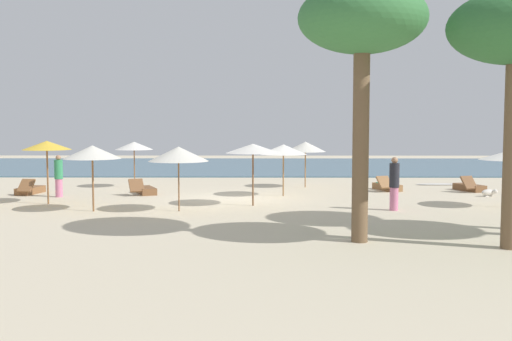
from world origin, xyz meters
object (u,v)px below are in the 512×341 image
at_px(surfboard, 439,184).
at_px(palm_1, 362,24).
at_px(dog, 489,193).
at_px(umbrella_3, 47,146).
at_px(umbrella_6, 178,154).
at_px(umbrella_1, 253,149).
at_px(umbrella_2, 507,156).
at_px(person_1, 59,176).
at_px(person_0, 394,183).
at_px(umbrella_7, 92,152).
at_px(lounger_2, 387,186).
at_px(umbrella_4, 305,147).
at_px(umbrella_0, 283,149).
at_px(umbrella_5, 134,146).
at_px(lounger_1, 145,190).
at_px(lounger_3, 469,187).
at_px(lounger_0, 30,190).

bearing_deg(surfboard, palm_1, -113.44).
xyz_separation_m(dog, surfboard, (-0.67, 4.48, -0.13)).
distance_m(umbrella_3, umbrella_6, 5.27).
xyz_separation_m(umbrella_1, umbrella_3, (-7.43, 0.39, 0.09)).
bearing_deg(umbrella_6, umbrella_2, 5.09).
relative_size(umbrella_6, person_1, 1.30).
distance_m(umbrella_3, person_0, 12.34).
height_order(umbrella_6, palm_1, palm_1).
bearing_deg(umbrella_7, lounger_2, 29.66).
bearing_deg(umbrella_2, umbrella_4, 135.41).
bearing_deg(umbrella_4, palm_1, -88.03).
xyz_separation_m(umbrella_0, person_1, (-8.90, -0.38, -1.03)).
distance_m(umbrella_3, umbrella_7, 2.78).
distance_m(umbrella_2, umbrella_5, 15.61).
distance_m(umbrella_4, umbrella_6, 8.83).
height_order(umbrella_7, palm_1, palm_1).
relative_size(umbrella_6, surfboard, 0.95).
height_order(umbrella_2, umbrella_4, umbrella_4).
xyz_separation_m(umbrella_6, lounger_1, (-2.04, 4.83, -1.74)).
xyz_separation_m(person_0, palm_1, (-2.03, -5.44, 4.44)).
height_order(umbrella_1, palm_1, palm_1).
bearing_deg(umbrella_2, palm_1, -134.41).
height_order(umbrella_2, lounger_1, umbrella_2).
bearing_deg(umbrella_2, person_0, -169.19).
distance_m(umbrella_7, surfboard, 16.55).
height_order(lounger_2, person_0, person_0).
bearing_deg(person_0, umbrella_3, 172.94).
bearing_deg(umbrella_4, lounger_3, -11.46).
xyz_separation_m(umbrella_1, umbrella_5, (-5.44, 6.02, -0.15)).
bearing_deg(umbrella_2, lounger_3, 85.10).
xyz_separation_m(umbrella_0, surfboard, (7.52, 4.36, -1.84)).
xyz_separation_m(umbrella_3, lounger_2, (13.18, 4.51, -1.95)).
xyz_separation_m(umbrella_3, umbrella_4, (9.73, 5.70, -0.28)).
relative_size(lounger_2, person_1, 1.08).
distance_m(lounger_2, person_1, 13.70).
distance_m(umbrella_3, lounger_2, 14.07).
xyz_separation_m(umbrella_2, umbrella_7, (-14.13, -1.05, 0.17)).
distance_m(umbrella_4, lounger_2, 4.02).
bearing_deg(lounger_0, dog, -2.32).
xyz_separation_m(umbrella_1, umbrella_7, (-5.31, -1.40, -0.06)).
xyz_separation_m(person_0, person_1, (-12.47, 3.59, -0.07)).
bearing_deg(umbrella_5, umbrella_0, -25.58).
xyz_separation_m(umbrella_7, lounger_3, (14.56, 6.08, -1.80)).
relative_size(umbrella_4, lounger_1, 1.15).
bearing_deg(lounger_1, umbrella_5, 110.41).
height_order(umbrella_6, lounger_2, umbrella_6).
xyz_separation_m(umbrella_2, umbrella_4, (-6.52, 6.43, 0.04)).
bearing_deg(lounger_0, umbrella_0, -3.47).
xyz_separation_m(umbrella_5, palm_1, (8.17, -12.58, 3.47)).
relative_size(umbrella_6, palm_1, 0.34).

